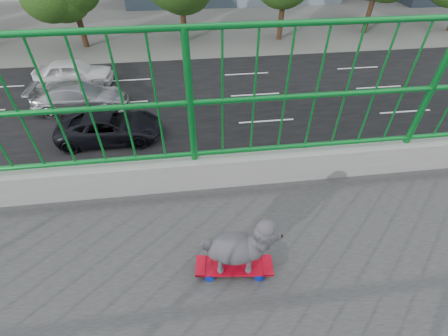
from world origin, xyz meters
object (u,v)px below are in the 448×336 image
car_2 (110,127)px  car_3 (81,97)px  poodle (239,246)px  car_4 (74,73)px  skateboard (234,267)px  car_0 (95,232)px

car_2 → car_3: bearing=33.0°
poodle → car_2: size_ratio=0.11×
car_4 → car_2: bearing=-153.6°
skateboard → car_3: 17.57m
car_2 → car_4: 7.15m
poodle → car_0: size_ratio=0.13×
poodle → car_0: bearing=-139.7°
skateboard → car_2: size_ratio=0.11×
poodle → car_3: bearing=-151.0°
poodle → car_2: 14.30m
poodle → car_2: bearing=-154.1°
skateboard → poodle: poodle is taller
car_3 → car_4: bearing=18.9°
skateboard → car_0: bearing=-139.9°
car_0 → car_3: car_3 is taller
car_3 → car_4: car_4 is taller
skateboard → car_0: 9.21m
car_0 → car_4: car_4 is taller
car_4 → car_0: bearing=-164.0°
car_2 → car_4: bearing=26.4°
skateboard → car_3: bearing=-151.1°
poodle → car_2: (-11.96, -4.20, -6.62)m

